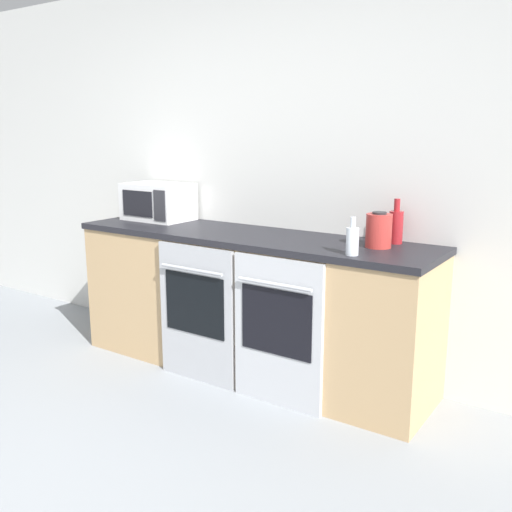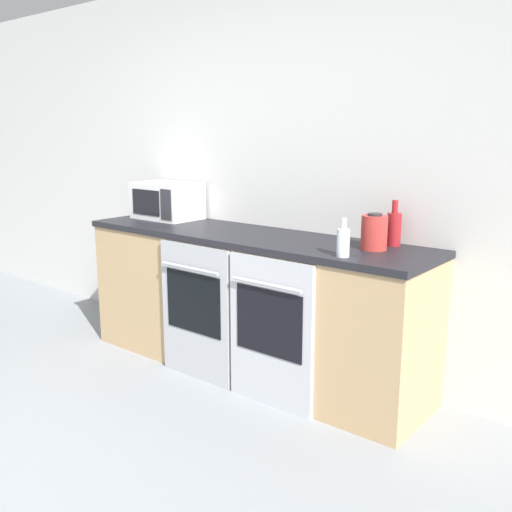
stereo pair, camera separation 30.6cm
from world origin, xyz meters
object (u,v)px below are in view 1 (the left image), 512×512
object	(u,v)px
microwave	(158,202)
kettle	(379,230)
oven_right	(277,332)
bottle_red	(396,226)
bottle_clear	(352,240)
oven_left	(196,313)

from	to	relation	value
microwave	kettle	bearing A→B (deg)	-1.93
oven_right	bottle_red	size ratio (longest dim) A/B	3.36
oven_right	microwave	world-z (taller)	microwave
bottle_clear	kettle	distance (m)	0.27
oven_right	kettle	bearing A→B (deg)	40.67
oven_left	bottle_red	bearing A→B (deg)	26.63
bottle_clear	bottle_red	xyz separation A→B (m)	(0.07, 0.44, 0.02)
microwave	bottle_red	bearing A→B (deg)	3.44
oven_right	kettle	distance (m)	0.81
oven_left	oven_right	size ratio (longest dim) A/B	1.00
oven_left	bottle_red	xyz separation A→B (m)	(1.07, 0.53, 0.58)
oven_left	bottle_red	distance (m)	1.33
bottle_clear	kettle	world-z (taller)	bottle_clear
oven_left	bottle_clear	bearing A→B (deg)	5.68
oven_left	microwave	world-z (taller)	microwave
bottle_clear	bottle_red	size ratio (longest dim) A/B	0.78
oven_left	oven_right	distance (m)	0.60
oven_right	kettle	size ratio (longest dim) A/B	4.36
microwave	bottle_red	size ratio (longest dim) A/B	1.82
microwave	kettle	xyz separation A→B (m)	(1.73, -0.06, -0.04)
oven_left	kettle	distance (m)	1.23
bottle_red	kettle	xyz separation A→B (m)	(-0.04, -0.16, -0.01)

